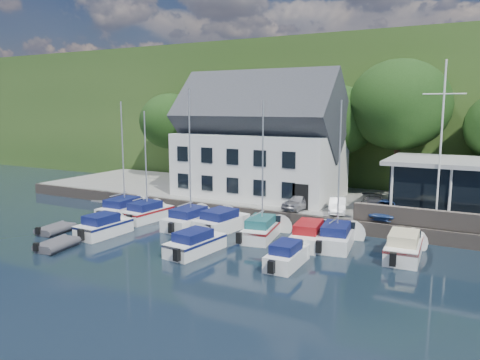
{
  "coord_description": "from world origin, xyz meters",
  "views": [
    {
      "loc": [
        11.26,
        -20.89,
        8.91
      ],
      "look_at": [
        -4.91,
        9.0,
        3.54
      ],
      "focal_mm": 35.0,
      "sensor_mm": 36.0,
      "label": 1
    }
  ],
  "objects": [
    {
      "name": "car_white",
      "position": [
        1.37,
        12.8,
        1.57
      ],
      "size": [
        2.06,
        3.63,
        1.13
      ],
      "primitive_type": "imported",
      "rotation": [
        0.0,
        0.0,
        0.26
      ],
      "color": "white",
      "rests_on": "quay"
    },
    {
      "name": "tree_0",
      "position": [
        -20.44,
        21.41,
        5.67
      ],
      "size": [
        6.83,
        6.83,
        9.33
      ],
      "primitive_type": null,
      "color": "black",
      "rests_on": "quay"
    },
    {
      "name": "ground",
      "position": [
        0.0,
        0.0,
        0.0
      ],
      "size": [
        180.0,
        180.0,
        0.0
      ],
      "primitive_type": "plane",
      "color": "black",
      "rests_on": "ground"
    },
    {
      "name": "boat_r2_0",
      "position": [
        -12.12,
        2.4,
        0.77
      ],
      "size": [
        2.29,
        5.78,
        1.55
      ],
      "primitive_type": null,
      "rotation": [
        0.0,
        0.0,
        -0.05
      ],
      "color": "white",
      "rests_on": "ground"
    },
    {
      "name": "boat_r1_7",
      "position": [
        7.08,
        7.39,
        0.79
      ],
      "size": [
        2.48,
        6.83,
        1.57
      ],
      "primitive_type": null,
      "rotation": [
        0.0,
        0.0,
        0.06
      ],
      "color": "white",
      "rests_on": "ground"
    },
    {
      "name": "dinghy_0",
      "position": [
        -15.71,
        1.3,
        0.34
      ],
      "size": [
        2.08,
        3.08,
        0.67
      ],
      "primitive_type": null,
      "rotation": [
        0.0,
        0.0,
        0.13
      ],
      "color": "#3E3E43",
      "rests_on": "ground"
    },
    {
      "name": "boat_r1_1",
      "position": [
        -12.34,
        7.32,
        4.6
      ],
      "size": [
        2.7,
        6.29,
        9.2
      ],
      "primitive_type": null,
      "rotation": [
        0.0,
        0.0,
        -0.09
      ],
      "color": "white",
      "rests_on": "ground"
    },
    {
      "name": "boat_r1_0",
      "position": [
        -14.8,
        7.48,
        4.75
      ],
      "size": [
        2.56,
        7.21,
        9.51
      ],
      "primitive_type": null,
      "rotation": [
        0.0,
        0.0,
        0.05
      ],
      "color": "white",
      "rests_on": "ground"
    },
    {
      "name": "quay",
      "position": [
        0.0,
        17.5,
        0.5
      ],
      "size": [
        60.0,
        13.0,
        1.0
      ],
      "primitive_type": "cube",
      "color": "gray",
      "rests_on": "ground"
    },
    {
      "name": "harbor_building",
      "position": [
        -7.0,
        16.5,
        5.35
      ],
      "size": [
        14.4,
        8.2,
        8.7
      ],
      "primitive_type": null,
      "color": "white",
      "rests_on": "quay"
    },
    {
      "name": "car_blue",
      "position": [
        4.91,
        13.02,
        1.65
      ],
      "size": [
        1.5,
        3.79,
        1.3
      ],
      "primitive_type": "imported",
      "rotation": [
        0.0,
        0.0,
        0.0
      ],
      "color": "navy",
      "rests_on": "quay"
    },
    {
      "name": "dinghy_1",
      "position": [
        -12.5,
        -1.29,
        0.35
      ],
      "size": [
        2.22,
        3.22,
        0.7
      ],
      "primitive_type": null,
      "rotation": [
        0.0,
        0.0,
        0.15
      ],
      "color": "#3E3E43",
      "rests_on": "ground"
    },
    {
      "name": "boat_r1_3",
      "position": [
        -5.61,
        7.47,
        0.78
      ],
      "size": [
        3.1,
        6.51,
        1.57
      ],
      "primitive_type": null,
      "rotation": [
        0.0,
        0.0,
        -0.13
      ],
      "color": "white",
      "rests_on": "ground"
    },
    {
      "name": "quay_face",
      "position": [
        0.0,
        11.0,
        0.5
      ],
      "size": [
        60.0,
        0.3,
        1.0
      ],
      "primitive_type": "cube",
      "color": "#63574F",
      "rests_on": "ground"
    },
    {
      "name": "car_silver",
      "position": [
        -1.59,
        12.62,
        1.6
      ],
      "size": [
        2.18,
        3.73,
        1.19
      ],
      "primitive_type": "imported",
      "rotation": [
        0.0,
        0.0,
        -0.23
      ],
      "color": "#A09FA4",
      "rests_on": "quay"
    },
    {
      "name": "tree_2",
      "position": [
        -1.57,
        21.78,
        5.92
      ],
      "size": [
        7.2,
        7.2,
        9.84
      ],
      "primitive_type": null,
      "color": "black",
      "rests_on": "quay"
    },
    {
      "name": "boat_r2_3",
      "position": [
        1.53,
        2.68,
        0.71
      ],
      "size": [
        1.79,
        5.31,
        1.42
      ],
      "primitive_type": null,
      "rotation": [
        0.0,
        0.0,
        0.03
      ],
      "color": "white",
      "rests_on": "ground"
    },
    {
      "name": "tree_1",
      "position": [
        -13.24,
        21.66,
        6.49
      ],
      "size": [
        8.03,
        8.03,
        10.97
      ],
      "primitive_type": null,
      "color": "black",
      "rests_on": "quay"
    },
    {
      "name": "car_dgrey",
      "position": [
        3.94,
        13.44,
        1.63
      ],
      "size": [
        3.04,
        4.71,
        1.27
      ],
      "primitive_type": "imported",
      "rotation": [
        0.0,
        0.0,
        0.32
      ],
      "color": "#2D2E32",
      "rests_on": "quay"
    },
    {
      "name": "flagpole",
      "position": [
        8.29,
        12.27,
        6.44
      ],
      "size": [
        2.61,
        0.2,
        10.88
      ],
      "primitive_type": null,
      "color": "white",
      "rests_on": "quay"
    },
    {
      "name": "boat_r1_2",
      "position": [
        -8.06,
        7.14,
        4.63
      ],
      "size": [
        2.59,
        6.94,
        9.27
      ],
      "primitive_type": null,
      "rotation": [
        0.0,
        0.0,
        -0.05
      ],
      "color": "white",
      "rests_on": "ground"
    },
    {
      "name": "boat_r2_2",
      "position": [
        -4.32,
        2.16,
        0.73
      ],
      "size": [
        2.57,
        6.15,
        1.46
      ],
      "primitive_type": null,
      "rotation": [
        0.0,
        0.0,
        -0.11
      ],
      "color": "white",
      "rests_on": "ground"
    },
    {
      "name": "tree_3",
      "position": [
        3.89,
        21.77,
        6.99
      ],
      "size": [
        8.76,
        8.76,
        11.97
      ],
      "primitive_type": null,
      "color": "black",
      "rests_on": "quay"
    },
    {
      "name": "boat_r1_5",
      "position": [
        1.2,
        7.28,
        0.76
      ],
      "size": [
        2.82,
        7.05,
        1.52
      ],
      "primitive_type": null,
      "rotation": [
        0.0,
        0.0,
        0.13
      ],
      "color": "white",
      "rests_on": "ground"
    },
    {
      "name": "boat_r1_6",
      "position": [
        2.9,
        7.69,
        4.62
      ],
      "size": [
        2.97,
        6.85,
        9.25
      ],
      "primitive_type": null,
      "rotation": [
        0.0,
        0.0,
        0.14
      ],
      "color": "white",
      "rests_on": "ground"
    },
    {
      "name": "boat_r1_4",
      "position": [
        -2.18,
        7.14,
        4.53
      ],
      "size": [
        3.05,
        6.92,
        9.06
      ],
      "primitive_type": null,
      "rotation": [
        0.0,
        0.0,
        0.17
      ],
      "color": "white",
      "rests_on": "ground"
    },
    {
      "name": "field_patch",
      "position": [
        8.0,
        70.0,
        16.15
      ],
      "size": [
        50.0,
        30.0,
        0.3
      ],
      "primitive_type": "cube",
      "color": "#556331",
      "rests_on": "hillside"
    },
    {
      "name": "hillside",
      "position": [
        0.0,
        62.0,
        8.0
      ],
      "size": [
        160.0,
        75.0,
        16.0
      ],
      "primitive_type": "cube",
      "color": "#2B491B",
      "rests_on": "ground"
    },
    {
      "name": "gangway",
      "position": [
        -16.5,
        9.0,
        0.0
      ],
      "size": [
        1.2,
        6.0,
        1.4
      ],
      "primitive_type": null,
      "color": "silver",
      "rests_on": "ground"
    }
  ]
}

